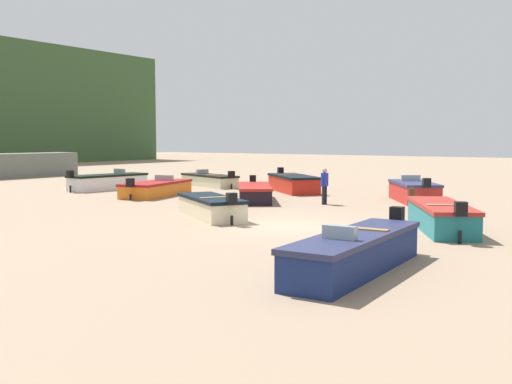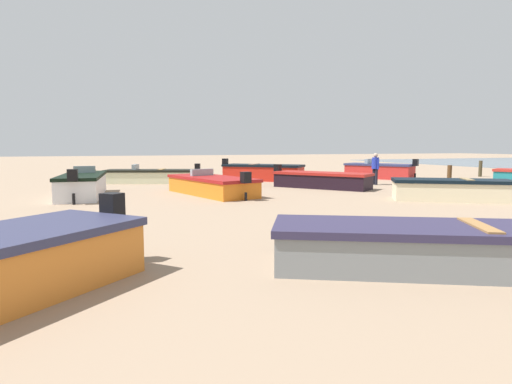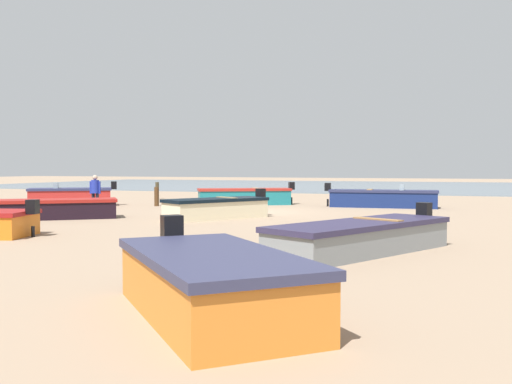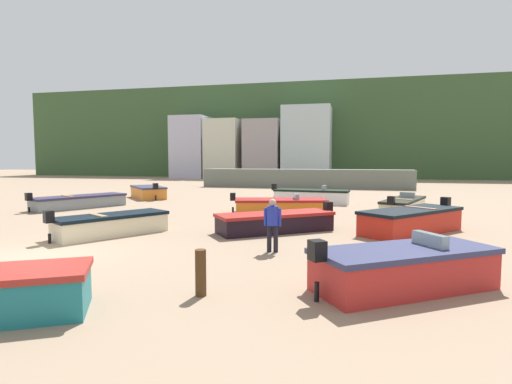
{
  "view_description": "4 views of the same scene",
  "coord_description": "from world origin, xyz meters",
  "px_view_note": "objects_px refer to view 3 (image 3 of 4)",
  "views": [
    {
      "loc": [
        -16.76,
        -10.44,
        2.9
      ],
      "look_at": [
        3.63,
        3.79,
        0.68
      ],
      "focal_mm": 41.89,
      "sensor_mm": 36.0,
      "label": 1
    },
    {
      "loc": [
        -11.58,
        15.4,
        1.97
      ],
      "look_at": [
        -1.14,
        11.51,
        0.76
      ],
      "focal_mm": 29.75,
      "sensor_mm": 36.0,
      "label": 2
    },
    {
      "loc": [
        -8.49,
        23.53,
        1.96
      ],
      "look_at": [
        -1.56,
        3.96,
        1.06
      ],
      "focal_mm": 40.44,
      "sensor_mm": 36.0,
      "label": 3
    },
    {
      "loc": [
        8.94,
        -9.8,
        2.82
      ],
      "look_at": [
        4.22,
        9.73,
        1.18
      ],
      "focal_mm": 28.54,
      "sensor_mm": 36.0,
      "label": 4
    }
  ],
  "objects_px": {
    "boat_grey_6": "(362,237)",
    "mooring_post_near_water": "(157,196)",
    "boat_teal_5": "(245,196)",
    "mooring_post_mid_beach": "(157,191)",
    "boat_orange_3": "(212,283)",
    "boat_red_4": "(71,197)",
    "beach_walker_foreground": "(95,190)",
    "boat_black_10": "(54,209)",
    "boat_cream_8": "(217,208)",
    "boat_navy_1": "(383,198)"
  },
  "relations": [
    {
      "from": "boat_grey_6",
      "to": "mooring_post_mid_beach",
      "type": "distance_m",
      "value": 23.91
    },
    {
      "from": "boat_black_10",
      "to": "beach_walker_foreground",
      "type": "relative_size",
      "value": 2.79
    },
    {
      "from": "beach_walker_foreground",
      "to": "mooring_post_mid_beach",
      "type": "bearing_deg",
      "value": 100.54
    },
    {
      "from": "beach_walker_foreground",
      "to": "mooring_post_near_water",
      "type": "bearing_deg",
      "value": 77.44
    },
    {
      "from": "boat_teal_5",
      "to": "beach_walker_foreground",
      "type": "bearing_deg",
      "value": 116.33
    },
    {
      "from": "boat_teal_5",
      "to": "mooring_post_near_water",
      "type": "xyz_separation_m",
      "value": [
        3.84,
        2.4,
        0.05
      ]
    },
    {
      "from": "boat_orange_3",
      "to": "boat_black_10",
      "type": "bearing_deg",
      "value": -86.82
    },
    {
      "from": "boat_grey_6",
      "to": "mooring_post_near_water",
      "type": "relative_size",
      "value": 5.48
    },
    {
      "from": "boat_red_4",
      "to": "mooring_post_near_water",
      "type": "xyz_separation_m",
      "value": [
        -4.11,
        -1.4,
        0.02
      ]
    },
    {
      "from": "boat_orange_3",
      "to": "boat_black_10",
      "type": "height_order",
      "value": "boat_orange_3"
    },
    {
      "from": "boat_grey_6",
      "to": "beach_walker_foreground",
      "type": "xyz_separation_m",
      "value": [
        12.97,
        -8.25,
        0.58
      ]
    },
    {
      "from": "boat_navy_1",
      "to": "boat_black_10",
      "type": "relative_size",
      "value": 1.21
    },
    {
      "from": "boat_teal_5",
      "to": "mooring_post_mid_beach",
      "type": "height_order",
      "value": "boat_teal_5"
    },
    {
      "from": "boat_orange_3",
      "to": "beach_walker_foreground",
      "type": "xyz_separation_m",
      "value": [
        12.0,
        -14.53,
        0.51
      ]
    },
    {
      "from": "boat_red_4",
      "to": "boat_orange_3",
      "type": "bearing_deg",
      "value": -172.47
    },
    {
      "from": "mooring_post_near_water",
      "to": "boat_black_10",
      "type": "bearing_deg",
      "value": 89.17
    },
    {
      "from": "boat_teal_5",
      "to": "beach_walker_foreground",
      "type": "height_order",
      "value": "beach_walker_foreground"
    },
    {
      "from": "boat_red_4",
      "to": "mooring_post_near_water",
      "type": "height_order",
      "value": "boat_red_4"
    },
    {
      "from": "boat_grey_6",
      "to": "boat_black_10",
      "type": "bearing_deg",
      "value": 5.78
    },
    {
      "from": "boat_cream_8",
      "to": "boat_black_10",
      "type": "bearing_deg",
      "value": 52.02
    },
    {
      "from": "boat_teal_5",
      "to": "boat_grey_6",
      "type": "bearing_deg",
      "value": -179.82
    },
    {
      "from": "boat_grey_6",
      "to": "boat_cream_8",
      "type": "relative_size",
      "value": 1.26
    },
    {
      "from": "boat_orange_3",
      "to": "mooring_post_mid_beach",
      "type": "xyz_separation_m",
      "value": [
        14.52,
        -24.5,
        0.08
      ]
    },
    {
      "from": "boat_red_4",
      "to": "beach_walker_foreground",
      "type": "relative_size",
      "value": 2.59
    },
    {
      "from": "boat_grey_6",
      "to": "beach_walker_foreground",
      "type": "bearing_deg",
      "value": -5.37
    },
    {
      "from": "boat_orange_3",
      "to": "mooring_post_near_water",
      "type": "bearing_deg",
      "value": -101.5
    },
    {
      "from": "mooring_post_mid_beach",
      "to": "boat_teal_5",
      "type": "bearing_deg",
      "value": 154.53
    },
    {
      "from": "boat_teal_5",
      "to": "mooring_post_mid_beach",
      "type": "distance_m",
      "value": 7.78
    },
    {
      "from": "boat_orange_3",
      "to": "mooring_post_mid_beach",
      "type": "height_order",
      "value": "boat_orange_3"
    },
    {
      "from": "boat_grey_6",
      "to": "mooring_post_near_water",
      "type": "height_order",
      "value": "boat_grey_6"
    },
    {
      "from": "boat_teal_5",
      "to": "boat_black_10",
      "type": "relative_size",
      "value": 1.08
    },
    {
      "from": "boat_grey_6",
      "to": "beach_walker_foreground",
      "type": "relative_size",
      "value": 3.27
    },
    {
      "from": "boat_navy_1",
      "to": "boat_orange_3",
      "type": "xyz_separation_m",
      "value": [
        -0.46,
        21.55,
        -0.0
      ]
    },
    {
      "from": "beach_walker_foreground",
      "to": "boat_red_4",
      "type": "bearing_deg",
      "value": 137.05
    },
    {
      "from": "mooring_post_near_water",
      "to": "beach_walker_foreground",
      "type": "distance_m",
      "value": 4.31
    },
    {
      "from": "boat_black_10",
      "to": "mooring_post_mid_beach",
      "type": "distance_m",
      "value": 13.73
    },
    {
      "from": "boat_black_10",
      "to": "beach_walker_foreground",
      "type": "bearing_deg",
      "value": 152.24
    },
    {
      "from": "boat_grey_6",
      "to": "mooring_post_near_water",
      "type": "distance_m",
      "value": 17.52
    },
    {
      "from": "beach_walker_foreground",
      "to": "boat_black_10",
      "type": "bearing_deg",
      "value": -84.39
    },
    {
      "from": "boat_grey_6",
      "to": "boat_orange_3",
      "type": "bearing_deg",
      "value": 108.36
    },
    {
      "from": "boat_navy_1",
      "to": "boat_red_4",
      "type": "xyz_separation_m",
      "value": [
        14.99,
        4.19,
        0.03
      ]
    },
    {
      "from": "boat_orange_3",
      "to": "boat_cream_8",
      "type": "distance_m",
      "value": 14.39
    },
    {
      "from": "boat_orange_3",
      "to": "boat_cream_8",
      "type": "relative_size",
      "value": 0.94
    },
    {
      "from": "boat_grey_6",
      "to": "mooring_post_near_water",
      "type": "xyz_separation_m",
      "value": [
        12.3,
        -12.48,
        0.11
      ]
    },
    {
      "from": "mooring_post_mid_beach",
      "to": "boat_black_10",
      "type": "bearing_deg",
      "value": 102.92
    },
    {
      "from": "boat_cream_8",
      "to": "boat_orange_3",
      "type": "bearing_deg",
      "value": 145.11
    },
    {
      "from": "boat_navy_1",
      "to": "boat_teal_5",
      "type": "relative_size",
      "value": 1.12
    },
    {
      "from": "boat_navy_1",
      "to": "mooring_post_near_water",
      "type": "distance_m",
      "value": 11.23
    },
    {
      "from": "boat_orange_3",
      "to": "boat_grey_6",
      "type": "xyz_separation_m",
      "value": [
        -0.96,
        -6.28,
        -0.07
      ]
    },
    {
      "from": "boat_teal_5",
      "to": "mooring_post_mid_beach",
      "type": "relative_size",
      "value": 4.69
    }
  ]
}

